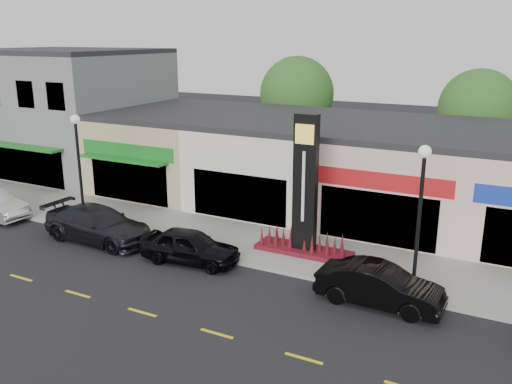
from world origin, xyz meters
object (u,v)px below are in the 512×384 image
(lamp_west_near, at_px, (79,159))
(pylon_sign, at_px, (305,206))
(car_black_sedan, at_px, (190,246))
(car_dark_sedan, at_px, (98,224))
(car_black_conv, at_px, (380,286))
(lamp_east_near, at_px, (420,206))

(lamp_west_near, relative_size, pylon_sign, 0.91)
(lamp_west_near, distance_m, car_black_sedan, 7.65)
(lamp_west_near, relative_size, car_dark_sedan, 1.00)
(pylon_sign, xyz_separation_m, car_black_conv, (4.07, -2.89, -1.54))
(lamp_east_near, bearing_deg, pylon_sign, 161.25)
(lamp_east_near, xyz_separation_m, car_black_conv, (-0.93, -1.19, -2.75))
(lamp_east_near, height_order, car_dark_sedan, lamp_east_near)
(lamp_west_near, distance_m, car_dark_sedan, 3.43)
(pylon_sign, height_order, car_black_conv, pylon_sign)
(lamp_east_near, distance_m, car_dark_sedan, 14.40)
(car_dark_sedan, height_order, car_black_sedan, car_dark_sedan)
(lamp_west_near, xyz_separation_m, car_dark_sedan, (1.89, -1.01, -2.68))
(pylon_sign, distance_m, car_dark_sedan, 9.62)
(lamp_west_near, height_order, car_dark_sedan, lamp_west_near)
(car_dark_sedan, distance_m, car_black_sedan, 5.16)
(car_black_conv, bearing_deg, car_black_sedan, 91.12)
(car_black_conv, bearing_deg, lamp_west_near, 86.98)
(pylon_sign, bearing_deg, car_black_sedan, -144.34)
(car_black_sedan, bearing_deg, pylon_sign, -59.68)
(car_dark_sedan, distance_m, car_black_conv, 13.18)
(car_black_sedan, distance_m, car_black_conv, 8.02)
(lamp_east_near, distance_m, pylon_sign, 5.42)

